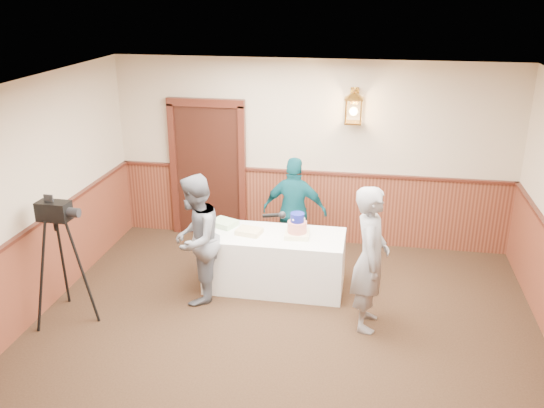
% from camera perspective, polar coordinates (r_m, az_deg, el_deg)
% --- Properties ---
extents(ground, '(7.00, 7.00, 0.00)m').
position_cam_1_polar(ground, '(6.17, -0.22, -16.80)').
color(ground, black).
rests_on(ground, ground).
extents(room_shell, '(6.02, 7.02, 2.81)m').
position_cam_1_polar(room_shell, '(5.79, 0.04, -1.96)').
color(room_shell, beige).
rests_on(room_shell, ground).
extents(display_table, '(1.80, 0.80, 0.75)m').
position_cam_1_polar(display_table, '(7.60, 0.27, -5.64)').
color(display_table, white).
rests_on(display_table, ground).
extents(tiered_cake, '(0.33, 0.33, 0.32)m').
position_cam_1_polar(tiered_cake, '(7.35, 2.51, -2.33)').
color(tiered_cake, '#FFF8C6').
rests_on(tiered_cake, display_table).
extents(sheet_cake_yellow, '(0.35, 0.29, 0.06)m').
position_cam_1_polar(sheet_cake_yellow, '(7.46, -2.28, -2.74)').
color(sheet_cake_yellow, '#E9CF8B').
rests_on(sheet_cake_yellow, display_table).
extents(sheet_cake_green, '(0.40, 0.36, 0.07)m').
position_cam_1_polar(sheet_cake_green, '(7.72, -4.78, -1.91)').
color(sheet_cake_green, '#A5CC90').
rests_on(sheet_cake_green, display_table).
extents(interviewer, '(1.49, 0.83, 1.65)m').
position_cam_1_polar(interviewer, '(7.18, -7.58, -3.51)').
color(interviewer, slate).
rests_on(interviewer, ground).
extents(baker, '(0.43, 0.64, 1.73)m').
position_cam_1_polar(baker, '(6.64, 9.72, -5.36)').
color(baker, gray).
rests_on(baker, ground).
extents(assistant_p, '(0.94, 0.44, 1.56)m').
position_cam_1_polar(assistant_p, '(8.13, 2.27, -0.70)').
color(assistant_p, '#0C4852').
rests_on(assistant_p, ground).
extents(tv_camera_rig, '(0.59, 0.55, 1.50)m').
position_cam_1_polar(tv_camera_rig, '(7.20, -20.07, -5.95)').
color(tv_camera_rig, black).
rests_on(tv_camera_rig, ground).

